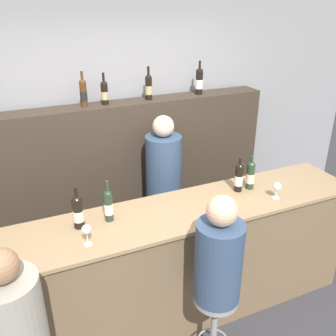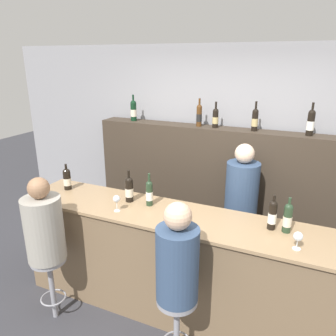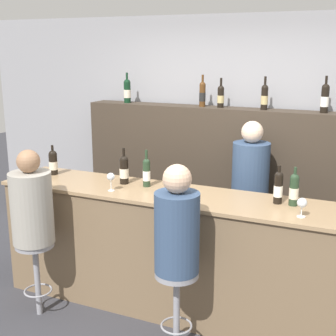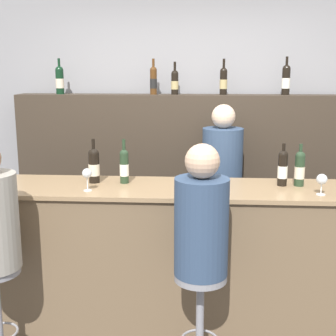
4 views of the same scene
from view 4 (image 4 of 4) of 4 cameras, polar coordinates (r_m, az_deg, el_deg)
The scene contains 17 objects.
wall_back at distance 4.68m, azimuth 2.33°, elevation 4.69°, with size 6.40×0.05×2.60m.
bar_counter at distance 3.50m, azimuth 1.58°, elevation -10.81°, with size 3.41×0.63×1.07m.
back_bar_cabinet at distance 4.54m, azimuth 2.20°, elevation -1.58°, with size 3.20×0.28×1.66m.
wine_bottle_counter_1 at distance 3.48m, azimuth -9.02°, elevation 0.34°, with size 0.08×0.08×0.33m.
wine_bottle_counter_2 at distance 3.43m, azimuth -5.36°, elevation 0.29°, with size 0.07×0.07×0.33m.
wine_bottle_counter_3 at distance 3.44m, azimuth 13.81°, elevation 0.04°, with size 0.07×0.07×0.31m.
wine_bottle_counter_4 at distance 3.47m, azimuth 15.76°, elevation -0.03°, with size 0.07×0.07×0.30m.
wine_bottle_backbar_0 at distance 4.61m, azimuth -13.06°, elevation 10.43°, with size 0.08×0.08×0.33m.
wine_bottle_backbar_1 at distance 4.43m, azimuth -1.78°, elevation 10.67°, with size 0.07×0.07×0.33m.
wine_bottle_backbar_2 at distance 4.42m, azimuth 0.83°, elevation 10.46°, with size 0.07×0.07×0.30m.
wine_bottle_backbar_3 at distance 4.42m, azimuth 6.78°, elevation 10.53°, with size 0.07×0.07×0.33m.
wine_bottle_backbar_4 at distance 4.48m, azimuth 14.19°, elevation 10.42°, with size 0.08×0.08×0.34m.
wine_glass_0 at distance 3.25m, azimuth -9.84°, elevation -0.75°, with size 0.07×0.07×0.16m.
wine_glass_1 at distance 3.27m, azimuth 18.24°, elevation -1.39°, with size 0.07×0.07×0.14m.
bar_stool_right at distance 3.00m, azimuth 3.95°, elevation -15.46°, with size 0.32×0.32×0.67m.
guest_seated_right at distance 2.81m, azimuth 4.10°, elevation -6.25°, with size 0.33×0.33×0.80m.
bartender at distance 4.19m, azimuth 6.52°, elevation -4.14°, with size 0.35×0.35×1.60m.
Camera 4 is at (0.12, -2.93, 1.90)m, focal length 50.00 mm.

